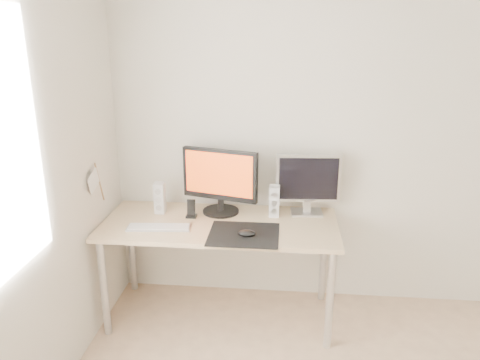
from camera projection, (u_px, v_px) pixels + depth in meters
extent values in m
plane|color=white|center=(357.00, 139.00, 3.29)|extent=(3.50, 0.00, 3.50)
cube|color=black|center=(244.00, 234.00, 3.00)|extent=(0.45, 0.40, 0.00)
ellipsoid|color=black|center=(247.00, 233.00, 2.96)|extent=(0.11, 0.07, 0.04)
cube|color=#D1B587|center=(220.00, 224.00, 3.19)|extent=(1.60, 0.70, 0.03)
cylinder|color=silver|center=(104.00, 288.00, 3.10)|extent=(0.05, 0.05, 0.70)
cylinder|color=silver|center=(330.00, 300.00, 2.96)|extent=(0.05, 0.05, 0.70)
cylinder|color=silver|center=(132.00, 249.00, 3.65)|extent=(0.05, 0.05, 0.70)
cylinder|color=silver|center=(323.00, 258.00, 3.51)|extent=(0.05, 0.05, 0.70)
cylinder|color=black|center=(221.00, 211.00, 3.36)|extent=(0.32, 0.32, 0.02)
cylinder|color=black|center=(221.00, 202.00, 3.34)|extent=(0.05, 0.05, 0.12)
cube|color=black|center=(220.00, 175.00, 3.27)|extent=(0.54, 0.19, 0.36)
cube|color=orange|center=(219.00, 174.00, 3.24)|extent=(0.48, 0.14, 0.30)
cube|color=silver|center=(307.00, 212.00, 3.34)|extent=(0.23, 0.18, 0.01)
cube|color=silver|center=(307.00, 205.00, 3.32)|extent=(0.05, 0.04, 0.10)
cube|color=#BBBABD|center=(308.00, 178.00, 3.26)|extent=(0.45, 0.07, 0.34)
cube|color=black|center=(309.00, 179.00, 3.24)|extent=(0.41, 0.03, 0.30)
cube|color=silver|center=(160.00, 198.00, 3.32)|extent=(0.07, 0.08, 0.22)
cylinder|color=#AFAEB1|center=(159.00, 208.00, 3.30)|extent=(0.04, 0.01, 0.04)
cylinder|color=silver|center=(158.00, 200.00, 3.28)|extent=(0.04, 0.01, 0.04)
cylinder|color=#AFAFB1|center=(158.00, 192.00, 3.27)|extent=(0.04, 0.01, 0.04)
cube|color=white|center=(274.00, 201.00, 3.26)|extent=(0.07, 0.08, 0.22)
cylinder|color=silver|center=(274.00, 211.00, 3.24)|extent=(0.04, 0.01, 0.04)
cylinder|color=silver|center=(274.00, 203.00, 3.22)|extent=(0.04, 0.01, 0.04)
cylinder|color=silver|center=(274.00, 195.00, 3.20)|extent=(0.04, 0.01, 0.04)
cube|color=#BDBDC0|center=(159.00, 228.00, 3.09)|extent=(0.43, 0.15, 0.01)
cube|color=white|center=(159.00, 227.00, 3.09)|extent=(0.41, 0.14, 0.01)
cube|color=black|center=(191.00, 216.00, 3.27)|extent=(0.07, 0.06, 0.02)
cube|color=black|center=(191.00, 207.00, 3.25)|extent=(0.06, 0.03, 0.11)
cylinder|color=#A57F54|center=(100.00, 182.00, 3.09)|extent=(0.01, 0.10, 0.29)
cube|color=white|center=(94.00, 181.00, 3.00)|extent=(0.00, 0.19, 0.15)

